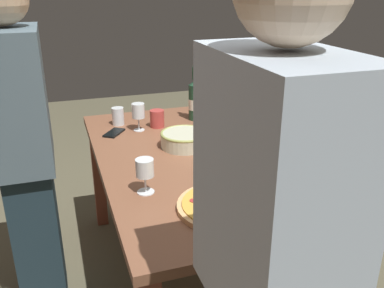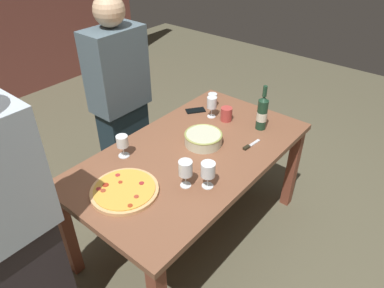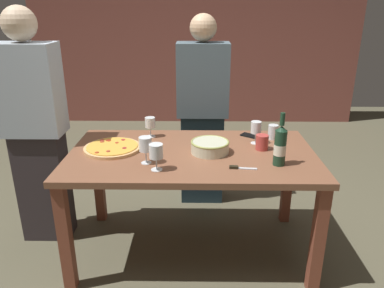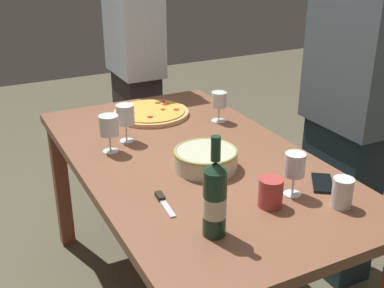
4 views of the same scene
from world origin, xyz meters
name	(u,v)px [view 4 (image 4 of 4)]	position (x,y,z in m)	size (l,w,h in m)	color
dining_table	(192,177)	(0.00, 0.00, 0.66)	(1.60, 0.90, 0.75)	brown
pizza	(151,113)	(-0.53, 0.04, 0.76)	(0.37, 0.37, 0.03)	#E3AC70
serving_bowl	(206,158)	(0.12, 0.00, 0.79)	(0.25, 0.25, 0.08)	beige
wine_bottle	(215,198)	(0.52, -0.19, 0.87)	(0.07, 0.07, 0.32)	#1B3C28
wine_glass_near_pizza	(109,126)	(-0.20, -0.28, 0.86)	(0.08, 0.08, 0.16)	white
wine_glass_by_bottle	(295,166)	(0.43, 0.17, 0.86)	(0.07, 0.07, 0.16)	white
wine_glass_far_left	(125,115)	(-0.27, -0.18, 0.87)	(0.08, 0.08, 0.17)	white
wine_glass_far_right	(219,101)	(-0.31, 0.30, 0.85)	(0.07, 0.07, 0.15)	white
cup_amber	(271,192)	(0.46, 0.06, 0.80)	(0.08, 0.08, 0.10)	#BB403B
cup_ceramic	(342,193)	(0.57, 0.27, 0.80)	(0.07, 0.07, 0.10)	white
cell_phone	(322,183)	(0.42, 0.32, 0.76)	(0.07, 0.14, 0.01)	black
pizza_knife	(163,201)	(0.28, -0.25, 0.76)	(0.16, 0.04, 0.02)	silver
person_host	(348,121)	(0.08, 0.76, 0.80)	(0.42, 0.24, 1.59)	#1E2F39
person_guest_left	(135,68)	(-1.08, 0.18, 0.84)	(0.40, 0.24, 1.65)	#332B2F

